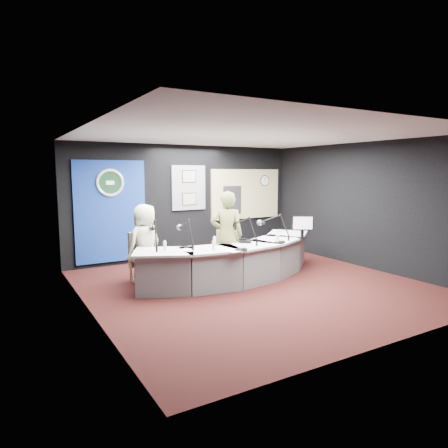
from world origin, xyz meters
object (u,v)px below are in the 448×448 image
broadcast_desk (237,261)px  person_woman (227,236)px  armchair_right (227,258)px  person_man (145,244)px  armchair_left (146,261)px

broadcast_desk → person_woman: person_woman is taller
broadcast_desk → armchair_right: (-0.16, 0.12, 0.06)m
broadcast_desk → person_woman: (-0.16, 0.12, 0.51)m
person_man → armchair_left: bearing=180.0°
armchair_right → person_woman: person_woman is taller
armchair_right → person_man: (-1.49, 0.58, 0.33)m
armchair_right → person_man: bearing=-163.8°
armchair_left → person_woman: bearing=-24.9°
person_woman → broadcast_desk: bearing=172.3°
armchair_left → person_man: 0.34m
broadcast_desk → person_man: 1.83m
armchair_right → person_man: 1.63m
person_man → person_woman: person_woman is taller
person_man → person_woman: bearing=136.8°
armchair_left → armchair_right: armchair_right is taller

